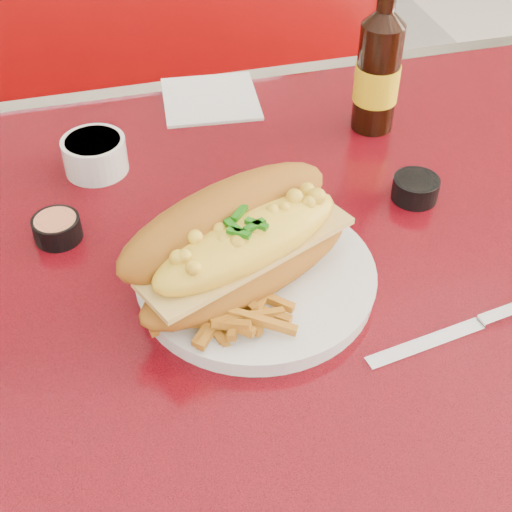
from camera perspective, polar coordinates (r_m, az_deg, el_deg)
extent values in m
cube|color=#B80B1B|center=(0.79, 0.35, -1.30)|extent=(1.20, 0.80, 0.04)
cube|color=white|center=(1.11, -5.29, 12.63)|extent=(1.22, 0.03, 0.04)
cylinder|color=white|center=(1.09, 0.26, -15.88)|extent=(0.09, 0.09, 0.72)
cube|color=maroon|center=(1.72, -6.67, 3.42)|extent=(1.20, 0.50, 0.45)
cylinder|color=silver|center=(0.75, 0.00, -1.80)|extent=(0.31, 0.31, 0.02)
cylinder|color=silver|center=(0.74, 0.00, -1.27)|extent=(0.32, 0.32, 0.00)
ellipsoid|color=#A5631A|center=(0.71, -0.62, -0.84)|extent=(0.26, 0.17, 0.05)
cube|color=#E1BE64|center=(0.70, -0.63, 0.39)|extent=(0.23, 0.15, 0.01)
ellipsoid|color=yellow|center=(0.69, -0.64, 1.23)|extent=(0.23, 0.15, 0.05)
ellipsoid|color=#A5631A|center=(0.71, -2.35, 2.88)|extent=(0.27, 0.18, 0.10)
cube|color=silver|center=(0.78, 0.44, 1.83)|extent=(0.01, 0.11, 0.00)
cube|color=silver|center=(0.83, -0.58, 4.58)|extent=(0.02, 0.03, 0.00)
cylinder|color=silver|center=(0.92, -12.75, 7.88)|extent=(0.08, 0.08, 0.04)
cylinder|color=black|center=(0.91, -12.94, 8.88)|extent=(0.07, 0.07, 0.01)
cylinder|color=black|center=(0.83, -15.62, 2.13)|extent=(0.06, 0.06, 0.03)
cylinder|color=#D8764E|center=(0.82, -15.76, 2.70)|extent=(0.05, 0.05, 0.01)
cylinder|color=black|center=(0.88, 12.63, 5.29)|extent=(0.07, 0.07, 0.03)
cylinder|color=#D8764E|center=(0.87, 12.74, 5.87)|extent=(0.06, 0.06, 0.01)
cylinder|color=black|center=(0.97, 9.66, 13.87)|extent=(0.07, 0.07, 0.15)
cone|color=black|center=(0.93, 10.30, 18.53)|extent=(0.07, 0.07, 0.03)
cylinder|color=yellow|center=(0.97, 9.61, 13.52)|extent=(0.08, 0.08, 0.05)
cube|color=silver|center=(0.71, 13.41, -6.82)|extent=(0.13, 0.03, 0.00)
cube|color=silver|center=(0.76, 19.72, -4.18)|extent=(0.08, 0.02, 0.01)
cube|color=white|center=(1.05, -3.67, 12.44)|extent=(0.15, 0.15, 0.00)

